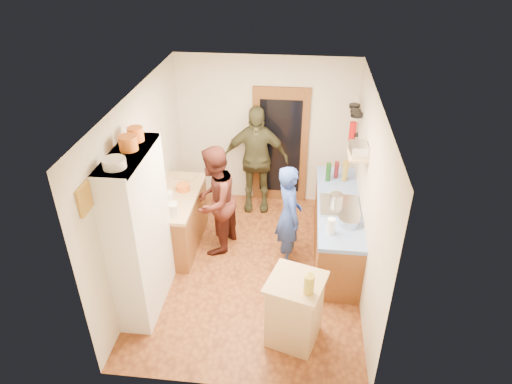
% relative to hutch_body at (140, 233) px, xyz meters
% --- Properties ---
extents(floor, '(3.00, 4.00, 0.02)m').
position_rel_hutch_body_xyz_m(floor, '(1.30, 0.80, -1.11)').
color(floor, brown).
rests_on(floor, ground).
extents(ceiling, '(3.00, 4.00, 0.02)m').
position_rel_hutch_body_xyz_m(ceiling, '(1.30, 0.80, 1.51)').
color(ceiling, silver).
rests_on(ceiling, ground).
extents(wall_back, '(3.00, 0.02, 2.60)m').
position_rel_hutch_body_xyz_m(wall_back, '(1.30, 2.81, 0.20)').
color(wall_back, beige).
rests_on(wall_back, ground).
extents(wall_front, '(3.00, 0.02, 2.60)m').
position_rel_hutch_body_xyz_m(wall_front, '(1.30, -1.21, 0.20)').
color(wall_front, beige).
rests_on(wall_front, ground).
extents(wall_left, '(0.02, 4.00, 2.60)m').
position_rel_hutch_body_xyz_m(wall_left, '(-0.21, 0.80, 0.20)').
color(wall_left, beige).
rests_on(wall_left, ground).
extents(wall_right, '(0.02, 4.00, 2.60)m').
position_rel_hutch_body_xyz_m(wall_right, '(2.81, 0.80, 0.20)').
color(wall_right, beige).
rests_on(wall_right, ground).
extents(door_frame, '(0.95, 0.06, 2.10)m').
position_rel_hutch_body_xyz_m(door_frame, '(1.55, 2.77, -0.05)').
color(door_frame, brown).
rests_on(door_frame, ground).
extents(door_glass, '(0.70, 0.02, 1.70)m').
position_rel_hutch_body_xyz_m(door_glass, '(1.55, 2.74, -0.05)').
color(door_glass, black).
rests_on(door_glass, door_frame).
extents(hutch_body, '(0.40, 1.20, 2.20)m').
position_rel_hutch_body_xyz_m(hutch_body, '(0.00, 0.00, 0.00)').
color(hutch_body, white).
rests_on(hutch_body, ground).
extents(hutch_top_shelf, '(0.40, 1.14, 0.04)m').
position_rel_hutch_body_xyz_m(hutch_top_shelf, '(0.00, 0.00, 1.08)').
color(hutch_top_shelf, white).
rests_on(hutch_top_shelf, hutch_body).
extents(plate_stack, '(0.24, 0.24, 0.10)m').
position_rel_hutch_body_xyz_m(plate_stack, '(0.00, -0.35, 1.15)').
color(plate_stack, white).
rests_on(plate_stack, hutch_top_shelf).
extents(orange_pot_a, '(0.21, 0.21, 0.17)m').
position_rel_hutch_body_xyz_m(orange_pot_a, '(0.00, 0.08, 1.18)').
color(orange_pot_a, orange).
rests_on(orange_pot_a, hutch_top_shelf).
extents(orange_pot_b, '(0.19, 0.19, 0.16)m').
position_rel_hutch_body_xyz_m(orange_pot_b, '(0.00, 0.32, 1.18)').
color(orange_pot_b, orange).
rests_on(orange_pot_b, hutch_top_shelf).
extents(left_counter_base, '(0.60, 1.40, 0.85)m').
position_rel_hutch_body_xyz_m(left_counter_base, '(0.10, 1.25, -0.68)').
color(left_counter_base, brown).
rests_on(left_counter_base, ground).
extents(left_counter_top, '(0.64, 1.44, 0.05)m').
position_rel_hutch_body_xyz_m(left_counter_top, '(0.10, 1.25, -0.23)').
color(left_counter_top, tan).
rests_on(left_counter_top, left_counter_base).
extents(toaster, '(0.26, 0.20, 0.18)m').
position_rel_hutch_body_xyz_m(toaster, '(0.15, 0.73, -0.11)').
color(toaster, white).
rests_on(toaster, left_counter_top).
extents(kettle, '(0.18, 0.18, 0.18)m').
position_rel_hutch_body_xyz_m(kettle, '(0.05, 1.03, -0.11)').
color(kettle, white).
rests_on(kettle, left_counter_top).
extents(orange_bowl, '(0.26, 0.26, 0.09)m').
position_rel_hutch_body_xyz_m(orange_bowl, '(0.18, 1.40, -0.15)').
color(orange_bowl, orange).
rests_on(orange_bowl, left_counter_top).
extents(chopping_board, '(0.34, 0.28, 0.02)m').
position_rel_hutch_body_xyz_m(chopping_board, '(0.12, 1.80, -0.19)').
color(chopping_board, tan).
rests_on(chopping_board, left_counter_top).
extents(right_counter_base, '(0.60, 2.20, 0.84)m').
position_rel_hutch_body_xyz_m(right_counter_base, '(2.50, 1.30, -0.68)').
color(right_counter_base, brown).
rests_on(right_counter_base, ground).
extents(right_counter_top, '(0.62, 2.22, 0.06)m').
position_rel_hutch_body_xyz_m(right_counter_top, '(2.50, 1.30, -0.23)').
color(right_counter_top, '#033ABE').
rests_on(right_counter_top, right_counter_base).
extents(hob, '(0.55, 0.58, 0.04)m').
position_rel_hutch_body_xyz_m(hob, '(2.50, 1.19, -0.18)').
color(hob, silver).
rests_on(hob, right_counter_top).
extents(pot_on_hob, '(0.19, 0.19, 0.12)m').
position_rel_hutch_body_xyz_m(pot_on_hob, '(2.45, 1.27, -0.10)').
color(pot_on_hob, silver).
rests_on(pot_on_hob, hob).
extents(bottle_a, '(0.10, 0.10, 0.30)m').
position_rel_hutch_body_xyz_m(bottle_a, '(2.35, 1.94, -0.05)').
color(bottle_a, '#143F14').
rests_on(bottle_a, right_counter_top).
extents(bottle_b, '(0.08, 0.08, 0.28)m').
position_rel_hutch_body_xyz_m(bottle_b, '(2.48, 2.05, -0.06)').
color(bottle_b, '#591419').
rests_on(bottle_b, right_counter_top).
extents(bottle_c, '(0.10, 0.10, 0.34)m').
position_rel_hutch_body_xyz_m(bottle_c, '(2.61, 1.97, -0.03)').
color(bottle_c, olive).
rests_on(bottle_c, right_counter_top).
extents(paper_towel, '(0.11, 0.11, 0.23)m').
position_rel_hutch_body_xyz_m(paper_towel, '(2.35, 0.54, -0.09)').
color(paper_towel, white).
rests_on(paper_towel, right_counter_top).
extents(mixing_bowl, '(0.33, 0.33, 0.11)m').
position_rel_hutch_body_xyz_m(mixing_bowl, '(2.60, 0.76, -0.14)').
color(mixing_bowl, silver).
rests_on(mixing_bowl, right_counter_top).
extents(island_base, '(0.68, 0.68, 0.86)m').
position_rel_hutch_body_xyz_m(island_base, '(1.94, -0.44, -0.67)').
color(island_base, tan).
rests_on(island_base, ground).
extents(island_top, '(0.77, 0.77, 0.05)m').
position_rel_hutch_body_xyz_m(island_top, '(1.94, -0.44, -0.22)').
color(island_top, tan).
rests_on(island_top, island_base).
extents(cutting_board, '(0.42, 0.37, 0.02)m').
position_rel_hutch_body_xyz_m(cutting_board, '(1.91, -0.37, -0.21)').
color(cutting_board, white).
rests_on(cutting_board, island_top).
extents(oil_jar, '(0.15, 0.15, 0.23)m').
position_rel_hutch_body_xyz_m(oil_jar, '(2.08, -0.60, -0.07)').
color(oil_jar, '#AD9E2D').
rests_on(oil_jar, island_top).
extents(pan_rail, '(0.02, 0.65, 0.02)m').
position_rel_hutch_body_xyz_m(pan_rail, '(2.76, 2.33, 0.95)').
color(pan_rail, silver).
rests_on(pan_rail, wall_right).
extents(pan_hang_a, '(0.18, 0.18, 0.05)m').
position_rel_hutch_body_xyz_m(pan_hang_a, '(2.70, 2.15, 0.82)').
color(pan_hang_a, black).
rests_on(pan_hang_a, pan_rail).
extents(pan_hang_b, '(0.16, 0.16, 0.05)m').
position_rel_hutch_body_xyz_m(pan_hang_b, '(2.70, 2.35, 0.80)').
color(pan_hang_b, black).
rests_on(pan_hang_b, pan_rail).
extents(pan_hang_c, '(0.17, 0.17, 0.05)m').
position_rel_hutch_body_xyz_m(pan_hang_c, '(2.70, 2.55, 0.81)').
color(pan_hang_c, black).
rests_on(pan_hang_c, pan_rail).
extents(wall_shelf, '(0.26, 0.42, 0.03)m').
position_rel_hutch_body_xyz_m(wall_shelf, '(2.67, 1.25, 0.60)').
color(wall_shelf, tan).
rests_on(wall_shelf, wall_right).
extents(radio, '(0.24, 0.32, 0.15)m').
position_rel_hutch_body_xyz_m(radio, '(2.67, 1.25, 0.69)').
color(radio, silver).
rests_on(radio, wall_shelf).
extents(ext_bracket, '(0.06, 0.10, 0.04)m').
position_rel_hutch_body_xyz_m(ext_bracket, '(2.77, 2.50, 0.35)').
color(ext_bracket, black).
rests_on(ext_bracket, wall_right).
extents(fire_extinguisher, '(0.11, 0.11, 0.32)m').
position_rel_hutch_body_xyz_m(fire_extinguisher, '(2.71, 2.50, 0.40)').
color(fire_extinguisher, red).
rests_on(fire_extinguisher, wall_right).
extents(picture_frame, '(0.03, 0.25, 0.30)m').
position_rel_hutch_body_xyz_m(picture_frame, '(-0.18, -0.75, 0.95)').
color(picture_frame, gold).
rests_on(picture_frame, wall_left).
extents(person_hob, '(0.53, 0.66, 1.56)m').
position_rel_hutch_body_xyz_m(person_hob, '(1.83, 1.07, -0.32)').
color(person_hob, '#253F97').
rests_on(person_hob, ground).
extents(person_left, '(0.83, 0.97, 1.71)m').
position_rel_hutch_body_xyz_m(person_left, '(0.73, 1.25, -0.25)').
color(person_left, '#441C16').
rests_on(person_left, ground).
extents(person_back, '(1.13, 0.52, 1.88)m').
position_rel_hutch_body_xyz_m(person_back, '(1.17, 2.45, -0.16)').
color(person_back, '#393822').
rests_on(person_back, ground).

